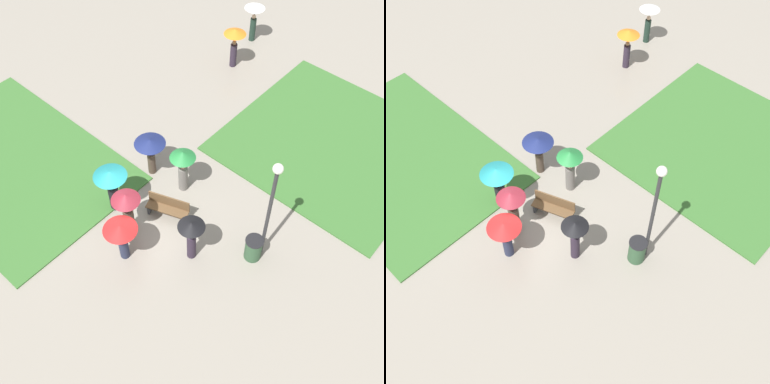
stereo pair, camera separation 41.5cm
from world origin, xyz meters
TOP-DOWN VIEW (x-y plane):
  - ground_plane at (0.00, 0.00)m, footprint 90.00×90.00m
  - lawn_patch_near at (-5.46, -1.41)m, footprint 9.32×6.34m
  - lawn_patch_far at (3.36, 8.05)m, footprint 7.84×7.84m
  - park_bench at (0.83, 0.92)m, footprint 1.62×0.94m
  - lamp_post at (4.30, 1.90)m, footprint 0.32×0.32m
  - trash_bin at (4.19, 1.55)m, footprint 0.62×0.62m
  - crowd_person_red at (0.90, -1.31)m, footprint 1.15×1.15m
  - crowd_person_navy at (-1.08, 2.04)m, footprint 1.19×1.19m
  - crowd_person_teal at (-0.88, -0.09)m, footprint 1.20×1.20m
  - crowd_person_black at (2.60, 0.20)m, footprint 0.91×0.91m
  - crowd_person_maroon at (0.26, -0.44)m, footprint 1.00×1.00m
  - crowd_person_green at (0.38, 2.24)m, footprint 0.96×0.96m
  - lone_walker_far_path at (-2.94, 9.43)m, footprint 1.04×1.04m
  - lone_walker_mid_plaza at (-3.53, 11.72)m, footprint 1.00×1.00m

SIDE VIEW (x-z plane):
  - ground_plane at x=0.00m, z-range 0.00..0.00m
  - lawn_patch_near at x=-5.46m, z-range 0.00..0.06m
  - lawn_patch_far at x=3.36m, z-range 0.00..0.06m
  - park_bench at x=0.83m, z-range 0.01..0.91m
  - trash_bin at x=4.19m, z-range 0.00..0.98m
  - crowd_person_black at x=2.60m, z-range 0.35..2.26m
  - crowd_person_red at x=0.90m, z-range 0.45..2.22m
  - crowd_person_maroon at x=0.26m, z-range 0.37..2.34m
  - crowd_person_navy at x=-1.08m, z-range 0.48..2.23m
  - crowd_person_green at x=0.38m, z-range 0.39..2.35m
  - crowd_person_teal at x=-0.88m, z-range 0.42..2.38m
  - lone_walker_mid_plaza at x=-3.53m, z-range 0.45..2.41m
  - lone_walker_far_path at x=-2.94m, z-range 0.46..2.41m
  - lamp_post at x=4.30m, z-range 0.63..5.11m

